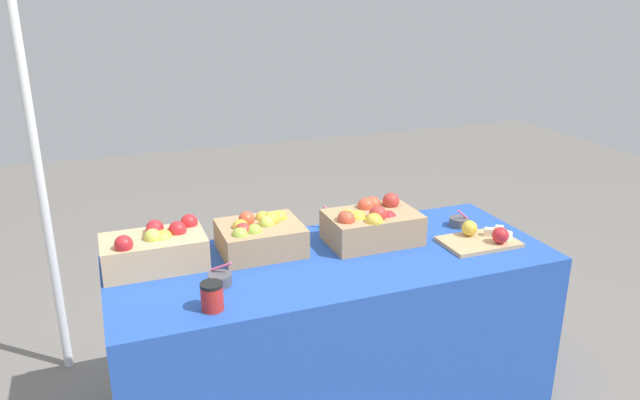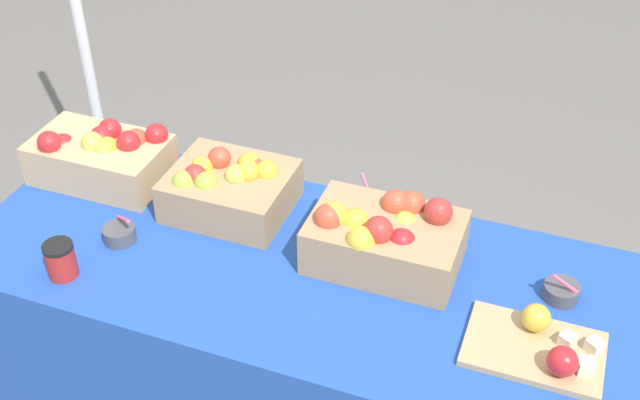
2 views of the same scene
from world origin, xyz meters
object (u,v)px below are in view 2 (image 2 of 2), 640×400
at_px(sample_bowl_near, 372,203).
at_px(sample_bowl_mid, 561,291).
at_px(apple_crate_right, 384,237).
at_px(cutting_board_front, 542,346).
at_px(sample_bowl_far, 120,234).
at_px(coffee_cup, 61,260).
at_px(apple_crate_middle, 230,187).
at_px(apple_crate_left, 102,156).

relative_size(sample_bowl_near, sample_bowl_mid, 1.16).
xyz_separation_m(apple_crate_right, cutting_board_front, (0.46, -0.20, -0.06)).
distance_m(sample_bowl_near, sample_bowl_far, 0.75).
distance_m(apple_crate_right, sample_bowl_near, 0.24).
relative_size(apple_crate_right, sample_bowl_far, 4.20).
height_order(sample_bowl_far, coffee_cup, coffee_cup).
bearing_deg(apple_crate_middle, coffee_cup, -124.48).
relative_size(apple_crate_right, cutting_board_front, 1.23).
height_order(apple_crate_middle, sample_bowl_far, apple_crate_middle).
relative_size(sample_bowl_mid, coffee_cup, 0.94).
height_order(apple_crate_right, sample_bowl_near, apple_crate_right).
relative_size(apple_crate_middle, apple_crate_right, 0.86).
xyz_separation_m(sample_bowl_mid, sample_bowl_far, (-1.22, -0.20, 0.00)).
relative_size(apple_crate_left, sample_bowl_far, 4.26).
relative_size(apple_crate_left, apple_crate_middle, 1.18).
relative_size(apple_crate_left, cutting_board_front, 1.25).
relative_size(apple_crate_right, sample_bowl_mid, 4.20).
xyz_separation_m(sample_bowl_mid, coffee_cup, (-1.28, -0.38, 0.03)).
height_order(apple_crate_left, sample_bowl_mid, apple_crate_left).
xyz_separation_m(cutting_board_front, sample_bowl_far, (-1.20, 0.02, -0.00)).
distance_m(apple_crate_left, sample_bowl_far, 0.34).
xyz_separation_m(apple_crate_left, sample_bowl_near, (0.85, 0.13, -0.05)).
bearing_deg(apple_crate_right, sample_bowl_near, 115.03).
relative_size(apple_crate_left, apple_crate_right, 1.01).
relative_size(apple_crate_right, sample_bowl_near, 3.60).
distance_m(apple_crate_right, cutting_board_front, 0.51).
relative_size(sample_bowl_near, coffee_cup, 1.09).
bearing_deg(apple_crate_left, sample_bowl_near, 8.75).
bearing_deg(cutting_board_front, coffee_cup, -172.69).
bearing_deg(sample_bowl_far, sample_bowl_near, 31.26).
bearing_deg(apple_crate_right, coffee_cup, -155.92).
distance_m(apple_crate_middle, cutting_board_front, 1.00).
distance_m(cutting_board_front, coffee_cup, 1.27).
distance_m(apple_crate_left, sample_bowl_mid, 1.43).
relative_size(sample_bowl_mid, sample_bowl_far, 1.00).
bearing_deg(sample_bowl_near, sample_bowl_mid, -18.04).
height_order(apple_crate_right, sample_bowl_mid, apple_crate_right).
relative_size(apple_crate_left, coffee_cup, 3.99).
bearing_deg(apple_crate_left, sample_bowl_far, -50.30).
bearing_deg(sample_bowl_far, coffee_cup, -109.75).
height_order(cutting_board_front, coffee_cup, coffee_cup).
height_order(apple_crate_right, sample_bowl_far, apple_crate_right).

